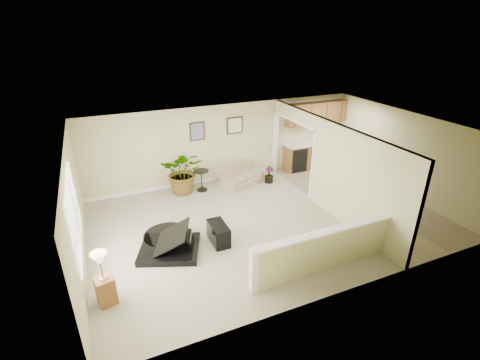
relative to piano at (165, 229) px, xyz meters
name	(u,v)px	position (x,y,z in m)	size (l,w,h in m)	color
floor	(267,220)	(2.74, 0.23, -0.53)	(9.00, 9.00, 0.00)	tan
back_wall	(226,143)	(2.74, 3.23, 0.72)	(9.00, 0.04, 2.50)	beige
front_wall	(346,239)	(2.74, -2.77, 0.72)	(9.00, 0.04, 2.50)	beige
left_wall	(75,213)	(-1.76, 0.23, 0.72)	(0.04, 6.00, 2.50)	beige
right_wall	(402,153)	(7.24, 0.23, 0.72)	(0.04, 6.00, 2.50)	beige
ceiling	(271,129)	(2.74, 0.23, 1.97)	(9.00, 6.00, 0.04)	white
kitchen_vinyl	(360,198)	(5.89, 0.23, -0.52)	(2.70, 6.00, 0.01)	tan
interior_partition	(322,164)	(4.54, 0.48, 0.69)	(0.18, 5.99, 2.50)	beige
pony_half_wall	(323,251)	(2.82, -2.07, -0.01)	(3.42, 0.22, 1.00)	beige
left_window	(74,215)	(-1.74, -0.27, 0.92)	(0.05, 2.15, 1.45)	white
wall_art_left	(197,131)	(1.79, 3.20, 1.22)	(0.48, 0.04, 0.58)	#382714
wall_mirror	(235,125)	(3.04, 3.20, 1.27)	(0.55, 0.04, 0.55)	#382714
kitchen_cabinets	(312,144)	(5.93, 2.96, 0.34)	(2.36, 0.65, 2.33)	#915C2F
piano	(165,229)	(0.00, 0.00, 0.00)	(1.87, 1.84, 1.26)	black
piano_bench	(218,233)	(1.19, -0.22, -0.28)	(0.37, 0.73, 0.49)	black
loveseat	(240,175)	(2.98, 2.63, -0.23)	(1.64, 1.23, 0.79)	tan
accent_table	(202,178)	(1.69, 2.64, -0.10)	(0.46, 0.46, 0.67)	black
palm_plant	(184,172)	(1.16, 2.73, 0.16)	(1.56, 1.47, 1.39)	black
small_plant	(269,176)	(3.90, 2.35, -0.30)	(0.40, 0.40, 0.53)	black
lamp_stand	(104,282)	(-1.41, -1.24, -0.05)	(0.39, 0.39, 1.12)	#915C2F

